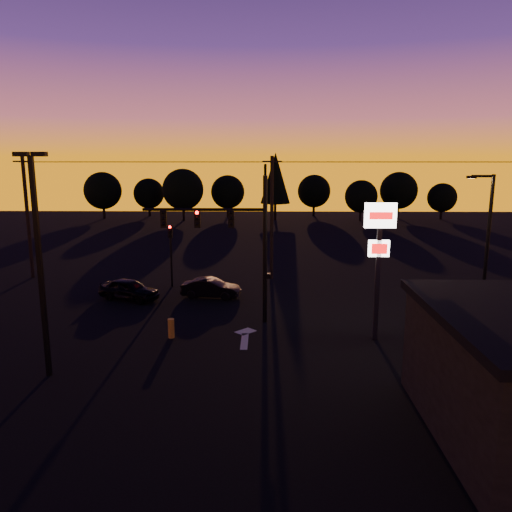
{
  "coord_description": "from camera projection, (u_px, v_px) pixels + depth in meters",
  "views": [
    {
      "loc": [
        1.46,
        -22.27,
        8.98
      ],
      "look_at": [
        1.0,
        5.0,
        3.5
      ],
      "focal_mm": 35.0,
      "sensor_mm": 36.0,
      "label": 1
    }
  ],
  "objects": [
    {
      "name": "secondary_signal",
      "position": [
        171.0,
        246.0,
        34.4
      ],
      "size": [
        0.3,
        0.31,
        4.35
      ],
      "color": "black",
      "rests_on": "ground"
    },
    {
      "name": "ground",
      "position": [
        233.0,
        349.0,
        23.63
      ],
      "size": [
        120.0,
        120.0,
        0.0
      ],
      "primitive_type": "plane",
      "color": "black",
      "rests_on": "ground"
    },
    {
      "name": "tree_0",
      "position": [
        103.0,
        191.0,
        72.21
      ],
      "size": [
        5.36,
        5.36,
        6.74
      ],
      "color": "black",
      "rests_on": "ground"
    },
    {
      "name": "tree_2",
      "position": [
        183.0,
        189.0,
        69.99
      ],
      "size": [
        5.77,
        5.78,
        7.26
      ],
      "color": "black",
      "rests_on": "ground"
    },
    {
      "name": "parking_lot_light",
      "position": [
        39.0,
        251.0,
        19.77
      ],
      "size": [
        1.25,
        0.3,
        9.14
      ],
      "color": "black",
      "rests_on": "ground"
    },
    {
      "name": "utility_pole_0",
      "position": [
        28.0,
        217.0,
        36.71
      ],
      "size": [
        1.4,
        0.26,
        9.0
      ],
      "color": "black",
      "rests_on": "ground"
    },
    {
      "name": "tree_4",
      "position": [
        275.0,
        178.0,
        70.44
      ],
      "size": [
        4.18,
        4.18,
        9.5
      ],
      "color": "black",
      "rests_on": "ground"
    },
    {
      "name": "traffic_signal_mast",
      "position": [
        235.0,
        233.0,
        26.57
      ],
      "size": [
        6.79,
        0.52,
        8.58
      ],
      "color": "black",
      "rests_on": "ground"
    },
    {
      "name": "lane_arrow",
      "position": [
        245.0,
        336.0,
        25.25
      ],
      "size": [
        1.2,
        3.1,
        0.01
      ],
      "color": "beige",
      "rests_on": "ground"
    },
    {
      "name": "tree_7",
      "position": [
        399.0,
        191.0,
        72.47
      ],
      "size": [
        5.36,
        5.36,
        6.74
      ],
      "color": "black",
      "rests_on": "ground"
    },
    {
      "name": "car_left",
      "position": [
        129.0,
        289.0,
        31.66
      ],
      "size": [
        4.24,
        2.95,
        1.34
      ],
      "primitive_type": "imported",
      "rotation": [
        0.0,
        0.0,
        1.18
      ],
      "color": "black",
      "rests_on": "ground"
    },
    {
      "name": "tree_8",
      "position": [
        442.0,
        198.0,
        71.58
      ],
      "size": [
        4.12,
        4.12,
        5.19
      ],
      "color": "black",
      "rests_on": "ground"
    },
    {
      "name": "tree_6",
      "position": [
        361.0,
        196.0,
        69.76
      ],
      "size": [
        4.54,
        4.54,
        5.71
      ],
      "color": "black",
      "rests_on": "ground"
    },
    {
      "name": "suv_parked",
      "position": [
        501.0,
        352.0,
        21.48
      ],
      "size": [
        4.28,
        5.45,
        1.38
      ],
      "primitive_type": "imported",
      "rotation": [
        0.0,
        0.0,
        0.47
      ],
      "color": "black",
      "rests_on": "ground"
    },
    {
      "name": "bollard",
      "position": [
        171.0,
        328.0,
        25.02
      ],
      "size": [
        0.33,
        0.33,
        0.98
      ],
      "primitive_type": "cylinder",
      "color": "#C4861E",
      "rests_on": "ground"
    },
    {
      "name": "tree_3",
      "position": [
        228.0,
        192.0,
        73.93
      ],
      "size": [
        4.95,
        4.95,
        6.22
      ],
      "color": "black",
      "rests_on": "ground"
    },
    {
      "name": "tree_5",
      "position": [
        314.0,
        191.0,
        75.68
      ],
      "size": [
        4.95,
        4.95,
        6.22
      ],
      "color": "black",
      "rests_on": "ground"
    },
    {
      "name": "tree_1",
      "position": [
        149.0,
        194.0,
        75.17
      ],
      "size": [
        4.54,
        4.54,
        5.71
      ],
      "color": "black",
      "rests_on": "ground"
    },
    {
      "name": "power_wires",
      "position": [
        272.0,
        162.0,
        35.63
      ],
      "size": [
        36.0,
        1.22,
        0.07
      ],
      "color": "black",
      "rests_on": "ground"
    },
    {
      "name": "car_mid",
      "position": [
        211.0,
        288.0,
        32.16
      ],
      "size": [
        3.91,
        1.86,
        1.24
      ],
      "primitive_type": "imported",
      "rotation": [
        0.0,
        0.0,
        1.42
      ],
      "color": "black",
      "rests_on": "ground"
    },
    {
      "name": "utility_pole_1",
      "position": [
        272.0,
        217.0,
        36.41
      ],
      "size": [
        1.4,
        0.26,
        9.0
      ],
      "color": "black",
      "rests_on": "ground"
    },
    {
      "name": "streetlight",
      "position": [
        486.0,
        239.0,
        27.92
      ],
      "size": [
        1.55,
        0.35,
        8.0
      ],
      "color": "black",
      "rests_on": "ground"
    },
    {
      "name": "pylon_sign",
      "position": [
        379.0,
        242.0,
        24.01
      ],
      "size": [
        1.5,
        0.28,
        6.8
      ],
      "color": "black",
      "rests_on": "ground"
    }
  ]
}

